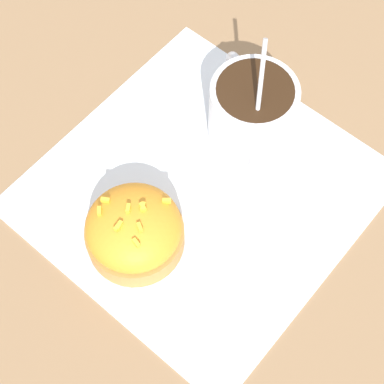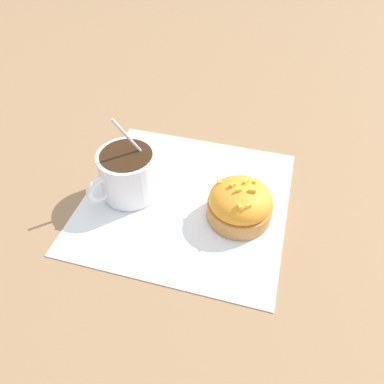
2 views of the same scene
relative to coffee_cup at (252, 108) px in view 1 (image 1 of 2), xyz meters
The scene contains 4 objects.
ground_plane 0.09m from the coffee_cup, 11.97° to the left, with size 3.00×3.00×0.00m, color #93704C.
paper_napkin 0.09m from the coffee_cup, 11.97° to the left, with size 0.30×0.30×0.00m.
coffee_cup is the anchor object (origin of this frame).
frosted_pastry 0.15m from the coffee_cup, ahead, with size 0.08×0.08×0.05m.
Camera 1 is at (0.18, 0.19, 0.51)m, focal length 60.00 mm.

